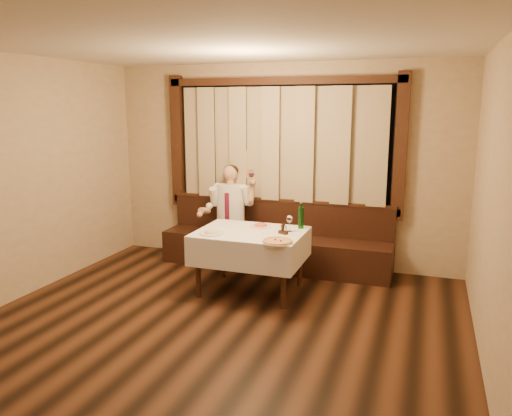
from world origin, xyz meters
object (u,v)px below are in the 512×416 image
(pasta_red, at_px, (261,224))
(dining_table, at_px, (250,240))
(green_bottle, at_px, (301,217))
(banquette, at_px, (275,245))
(seated_man, at_px, (229,208))
(pizza, at_px, (277,241))
(pasta_cream, at_px, (212,231))
(cruet_caddy, at_px, (283,230))

(pasta_red, bearing_deg, dining_table, -100.90)
(green_bottle, bearing_deg, banquette, 127.77)
(pasta_red, bearing_deg, green_bottle, 11.01)
(pasta_red, distance_m, green_bottle, 0.50)
(dining_table, height_order, seated_man, seated_man)
(pasta_red, bearing_deg, seated_man, 135.74)
(pizza, xyz_separation_m, seated_man, (-1.11, 1.31, 0.05))
(pasta_red, relative_size, green_bottle, 0.82)
(dining_table, relative_size, seated_man, 0.90)
(seated_man, bearing_deg, dining_table, -54.79)
(dining_table, bearing_deg, pizza, -40.11)
(pasta_red, bearing_deg, pizza, -57.16)
(seated_man, bearing_deg, pizza, -49.80)
(seated_man, bearing_deg, pasta_cream, -77.03)
(green_bottle, bearing_deg, cruet_caddy, -110.99)
(banquette, xyz_separation_m, seated_man, (-0.66, -0.09, 0.51))
(pasta_red, bearing_deg, cruet_caddy, -33.71)
(banquette, bearing_deg, dining_table, -90.00)
(pasta_cream, xyz_separation_m, cruet_caddy, (0.79, 0.28, 0.00))
(pasta_cream, bearing_deg, seated_man, 102.97)
(banquette, height_order, pasta_red, banquette)
(cruet_caddy, bearing_deg, pizza, -60.61)
(pizza, height_order, seated_man, seated_man)
(banquette, relative_size, pasta_red, 12.14)
(pasta_red, height_order, cruet_caddy, cruet_caddy)
(pizza, distance_m, pasta_cream, 0.84)
(pasta_cream, height_order, green_bottle, green_bottle)
(green_bottle, relative_size, seated_man, 0.23)
(pasta_red, height_order, pasta_cream, pasta_cream)
(pizza, height_order, pasta_red, pasta_red)
(seated_man, bearing_deg, banquette, 7.72)
(dining_table, distance_m, green_bottle, 0.67)
(pizza, bearing_deg, green_bottle, 83.74)
(cruet_caddy, height_order, seated_man, seated_man)
(pasta_red, distance_m, cruet_caddy, 0.43)
(dining_table, xyz_separation_m, cruet_caddy, (0.40, 0.01, 0.15))
(banquette, bearing_deg, seated_man, -172.28)
(dining_table, relative_size, pizza, 3.70)
(green_bottle, bearing_deg, dining_table, -147.36)
(pasta_cream, bearing_deg, banquette, 73.51)
(dining_table, distance_m, cruet_caddy, 0.43)
(banquette, relative_size, pizza, 9.33)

